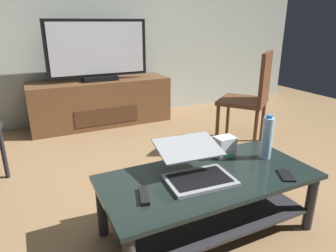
# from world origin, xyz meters

# --- Properties ---
(ground_plane) EXTENTS (7.68, 7.68, 0.00)m
(ground_plane) POSITION_xyz_m (0.00, 0.00, 0.00)
(ground_plane) COLOR olive
(back_wall) EXTENTS (6.40, 0.12, 2.80)m
(back_wall) POSITION_xyz_m (0.00, 2.54, 1.40)
(back_wall) COLOR #A8B2A8
(back_wall) RESTS_ON ground
(coffee_table) EXTENTS (1.26, 0.60, 0.38)m
(coffee_table) POSITION_xyz_m (0.04, -0.13, 0.27)
(coffee_table) COLOR black
(coffee_table) RESTS_ON ground
(media_cabinet) EXTENTS (1.68, 0.50, 0.56)m
(media_cabinet) POSITION_xyz_m (-0.01, 2.21, 0.28)
(media_cabinet) COLOR brown
(media_cabinet) RESTS_ON ground
(television) EXTENTS (1.18, 0.20, 0.71)m
(television) POSITION_xyz_m (-0.01, 2.19, 0.90)
(television) COLOR black
(television) RESTS_ON media_cabinet
(dining_chair) EXTENTS (0.62, 0.62, 0.96)m
(dining_chair) POSITION_xyz_m (1.17, 0.85, 0.54)
(dining_chair) COLOR #59331E
(dining_chair) RESTS_ON ground
(laptop) EXTENTS (0.40, 0.44, 0.18)m
(laptop) POSITION_xyz_m (-0.05, -0.10, 0.45)
(laptop) COLOR gray
(laptop) RESTS_ON coffee_table
(router_box) EXTENTS (0.13, 0.10, 0.13)m
(router_box) POSITION_xyz_m (0.27, 0.06, 0.45)
(router_box) COLOR silver
(router_box) RESTS_ON coffee_table
(water_bottle_near) EXTENTS (0.07, 0.07, 0.29)m
(water_bottle_near) POSITION_xyz_m (0.50, -0.08, 0.52)
(water_bottle_near) COLOR #99C6E5
(water_bottle_near) RESTS_ON coffee_table
(cell_phone) EXTENTS (0.13, 0.16, 0.01)m
(cell_phone) POSITION_xyz_m (0.43, -0.33, 0.39)
(cell_phone) COLOR black
(cell_phone) RESTS_ON coffee_table
(tv_remote) EXTENTS (0.09, 0.17, 0.02)m
(tv_remote) POSITION_xyz_m (-0.39, -0.18, 0.39)
(tv_remote) COLOR black
(tv_remote) RESTS_ON coffee_table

